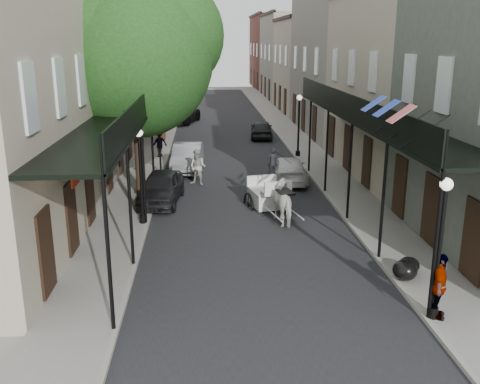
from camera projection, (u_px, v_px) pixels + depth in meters
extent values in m
plane|color=gray|center=(265.00, 291.00, 15.44)|extent=(140.00, 140.00, 0.00)
cube|color=black|center=(230.00, 152.00, 34.63)|extent=(8.00, 90.00, 0.01)
cube|color=gray|center=(152.00, 152.00, 34.28)|extent=(2.20, 90.00, 0.12)
cube|color=gray|center=(306.00, 150.00, 34.94)|extent=(2.20, 90.00, 0.12)
cube|color=#A99F87|center=(114.00, 63.00, 42.21)|extent=(5.00, 80.00, 10.50)
cube|color=gray|center=(329.00, 62.00, 43.35)|extent=(5.00, 80.00, 10.50)
cube|color=black|center=(118.00, 120.00, 20.73)|extent=(2.20, 18.00, 0.12)
cube|color=black|center=(144.00, 107.00, 20.66)|extent=(0.06, 18.00, 1.00)
cylinder|color=black|center=(108.00, 253.00, 12.67)|extent=(0.10, 0.10, 4.00)
cylinder|color=black|center=(143.00, 173.00, 20.35)|extent=(0.10, 0.10, 4.00)
cylinder|color=black|center=(159.00, 136.00, 28.02)|extent=(0.10, 0.10, 4.00)
cube|color=black|center=(370.00, 118.00, 21.39)|extent=(2.20, 18.00, 0.12)
cube|color=black|center=(345.00, 105.00, 21.18)|extent=(0.06, 18.00, 1.00)
cylinder|color=black|center=(436.00, 245.00, 13.21)|extent=(0.10, 0.10, 4.00)
cylinder|color=black|center=(350.00, 170.00, 20.88)|extent=(0.10, 0.10, 4.00)
cylinder|color=black|center=(310.00, 135.00, 28.56)|extent=(0.10, 0.10, 4.00)
cylinder|color=#382619|center=(138.00, 134.00, 23.93)|extent=(0.44, 0.44, 5.60)
sphere|color=#1E3D13|center=(134.00, 59.00, 23.03)|extent=(6.80, 6.80, 6.80)
sphere|color=#1E3D13|center=(166.00, 35.00, 23.42)|extent=(5.10, 5.10, 5.10)
cylinder|color=#382619|center=(161.00, 104.00, 37.43)|extent=(0.44, 0.44, 5.04)
sphere|color=#1E3D13|center=(160.00, 61.00, 36.63)|extent=(6.00, 6.00, 6.00)
sphere|color=#1E3D13|center=(177.00, 48.00, 37.04)|extent=(4.50, 4.50, 4.50)
cylinder|color=black|center=(432.00, 312.00, 13.72)|extent=(0.28, 0.28, 0.30)
cylinder|color=black|center=(439.00, 256.00, 13.30)|extent=(0.12, 0.12, 3.40)
sphere|color=white|center=(446.00, 184.00, 12.79)|extent=(0.32, 0.32, 0.32)
cylinder|color=black|center=(143.00, 219.00, 20.85)|extent=(0.28, 0.28, 0.30)
cylinder|color=black|center=(141.00, 181.00, 20.42)|extent=(0.12, 0.12, 3.40)
sphere|color=white|center=(139.00, 133.00, 19.92)|extent=(0.32, 0.32, 0.32)
cylinder|color=black|center=(298.00, 153.00, 32.91)|extent=(0.28, 0.28, 0.30)
cylinder|color=black|center=(299.00, 128.00, 32.48)|extent=(0.12, 0.12, 3.40)
sphere|color=white|center=(299.00, 98.00, 31.97)|extent=(0.32, 0.32, 0.32)
imported|color=silver|center=(286.00, 203.00, 21.07)|extent=(1.27, 2.07, 1.62)
torus|color=black|center=(245.00, 190.00, 23.54)|extent=(0.36, 1.26, 1.27)
torus|color=black|center=(279.00, 188.00, 23.98)|extent=(0.36, 1.26, 1.27)
torus|color=black|center=(259.00, 205.00, 22.41)|extent=(0.21, 0.66, 0.66)
torus|color=black|center=(286.00, 203.00, 22.74)|extent=(0.21, 0.66, 0.66)
cube|color=silver|center=(264.00, 181.00, 23.46)|extent=(1.73, 2.03, 0.69)
cube|color=silver|center=(272.00, 176.00, 22.38)|extent=(1.27, 0.78, 0.12)
cube|color=silver|center=(274.00, 170.00, 22.07)|extent=(1.17, 0.35, 0.49)
imported|color=black|center=(272.00, 161.00, 22.21)|extent=(0.45, 0.35, 1.11)
imported|color=#B2B1A8|center=(198.00, 167.00, 26.60)|extent=(1.07, 0.97, 1.78)
imported|color=gray|center=(159.00, 143.00, 32.44)|extent=(1.26, 1.12, 1.69)
imported|color=gray|center=(439.00, 286.00, 13.53)|extent=(0.80, 1.11, 1.74)
imported|color=black|center=(161.00, 187.00, 23.64)|extent=(2.10, 4.33, 1.42)
imported|color=#9A9A9F|center=(187.00, 157.00, 29.57)|extent=(1.80, 4.52, 1.46)
imported|color=black|center=(181.00, 115.00, 46.35)|extent=(3.57, 5.50, 1.41)
imported|color=silver|center=(288.00, 169.00, 27.27)|extent=(2.08, 4.46, 1.26)
imported|color=black|center=(262.00, 129.00, 39.32)|extent=(1.94, 4.03, 1.33)
ellipsoid|color=black|center=(405.00, 270.00, 15.83)|extent=(0.73, 0.73, 0.62)
ellipsoid|color=black|center=(409.00, 265.00, 16.30)|extent=(0.64, 0.64, 0.51)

